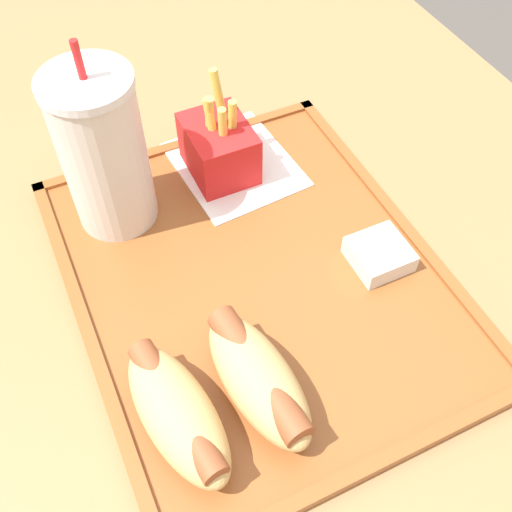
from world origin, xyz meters
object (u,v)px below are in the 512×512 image
object	(u,v)px
sauce_cup_mayo	(379,254)
fries_carton	(219,147)
soda_cup	(104,153)
hot_dog_near	(258,378)
hot_dog_far	(177,413)

from	to	relation	value
sauce_cup_mayo	fries_carton	bearing A→B (deg)	26.15
soda_cup	fries_carton	distance (m)	0.13
hot_dog_near	fries_carton	xyz separation A→B (m)	(0.26, -0.08, 0.01)
soda_cup	hot_dog_far	bearing A→B (deg)	174.32
fries_carton	hot_dog_near	bearing A→B (deg)	163.67
hot_dog_near	fries_carton	bearing A→B (deg)	-16.33
soda_cup	sauce_cup_mayo	distance (m)	0.28
hot_dog_far	soda_cup	bearing A→B (deg)	-5.68
soda_cup	fries_carton	size ratio (longest dim) A/B	1.79
fries_carton	hot_dog_far	bearing A→B (deg)	150.68
hot_dog_far	fries_carton	world-z (taller)	fries_carton
hot_dog_far	sauce_cup_mayo	bearing A→B (deg)	-72.26
hot_dog_near	soda_cup	bearing A→B (deg)	10.43
soda_cup	hot_dog_far	distance (m)	0.25
sauce_cup_mayo	soda_cup	bearing A→B (deg)	51.18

